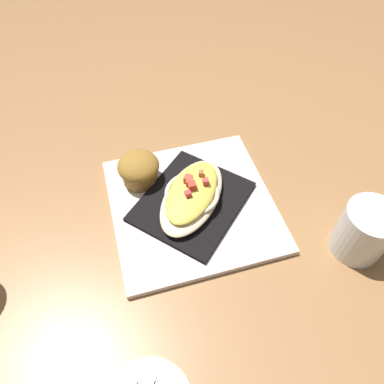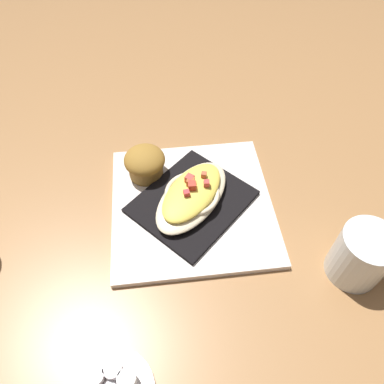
# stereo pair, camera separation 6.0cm
# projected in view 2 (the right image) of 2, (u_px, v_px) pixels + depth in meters

# --- Properties ---
(ground_plane) EXTENTS (2.60, 2.60, 0.00)m
(ground_plane) POSITION_uv_depth(u_px,v_px,m) (192.00, 207.00, 0.64)
(ground_plane) COLOR #9B6D41
(square_plate) EXTENTS (0.31, 0.31, 0.01)m
(square_plate) POSITION_uv_depth(u_px,v_px,m) (192.00, 205.00, 0.63)
(square_plate) COLOR white
(square_plate) RESTS_ON ground_plane
(folded_napkin) EXTENTS (0.24, 0.23, 0.01)m
(folded_napkin) POSITION_uv_depth(u_px,v_px,m) (192.00, 201.00, 0.62)
(folded_napkin) COLOR black
(folded_napkin) RESTS_ON square_plate
(gratin_dish) EXTENTS (0.19, 0.18, 0.05)m
(gratin_dish) POSITION_uv_depth(u_px,v_px,m) (192.00, 194.00, 0.61)
(gratin_dish) COLOR beige
(gratin_dish) RESTS_ON folded_napkin
(muffin) EXTENTS (0.07, 0.07, 0.06)m
(muffin) POSITION_uv_depth(u_px,v_px,m) (145.00, 163.00, 0.65)
(muffin) COLOR olive
(muffin) RESTS_ON square_plate
(coffee_mug) EXTENTS (0.11, 0.08, 0.09)m
(coffee_mug) POSITION_uv_depth(u_px,v_px,m) (361.00, 257.00, 0.53)
(coffee_mug) COLOR white
(coffee_mug) RESTS_ON ground_plane
(creamer_cup_0) EXTENTS (0.02, 0.02, 0.02)m
(creamer_cup_0) POSITION_uv_depth(u_px,v_px,m) (127.00, 380.00, 0.45)
(creamer_cup_0) COLOR silver
(creamer_cup_0) RESTS_ON creamer_saucer
(creamer_cup_1) EXTENTS (0.02, 0.02, 0.02)m
(creamer_cup_1) POSITION_uv_depth(u_px,v_px,m) (113.00, 370.00, 0.46)
(creamer_cup_1) COLOR white
(creamer_cup_1) RESTS_ON creamer_saucer
(creamer_cup_2) EXTENTS (0.02, 0.02, 0.02)m
(creamer_cup_2) POSITION_uv_depth(u_px,v_px,m) (95.00, 376.00, 0.45)
(creamer_cup_2) COLOR silver
(creamer_cup_2) RESTS_ON creamer_saucer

